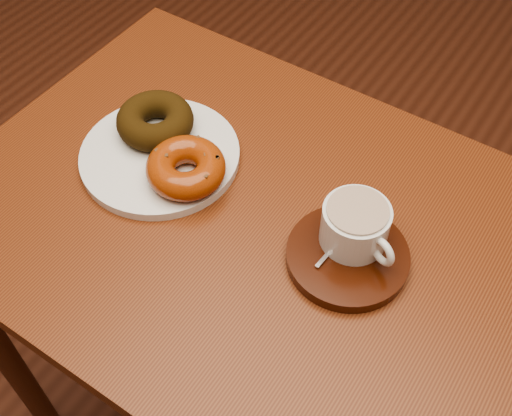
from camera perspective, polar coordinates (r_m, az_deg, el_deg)
The scene contains 8 objects.
ground at distance 1.66m, azimuth -6.85°, elevation -12.46°, with size 6.00×6.00×0.00m, color #5D2E1D.
cafe_table at distance 1.00m, azimuth -0.96°, elevation -4.67°, with size 0.83×0.62×0.78m.
donut_plate at distance 0.97m, azimuth -8.53°, elevation 4.65°, with size 0.24×0.24×0.01m, color silver.
donut_cinnamon at distance 0.98m, azimuth -8.96°, elevation 7.70°, with size 0.12×0.12×0.04m, color #35220A.
donut_caramel at distance 0.91m, azimuth -6.25°, elevation 3.59°, with size 0.12×0.12×0.04m.
saucer at distance 0.85m, azimuth 8.12°, elevation -4.28°, with size 0.16×0.16×0.02m, color #321106.
coffee_cup at distance 0.83m, azimuth 8.87°, elevation -1.53°, with size 0.11×0.09×0.06m.
teaspoon at distance 0.86m, azimuth 8.03°, elevation -2.13°, with size 0.02×0.09×0.01m.
Camera 1 is at (0.56, -0.50, 1.48)m, focal length 45.00 mm.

